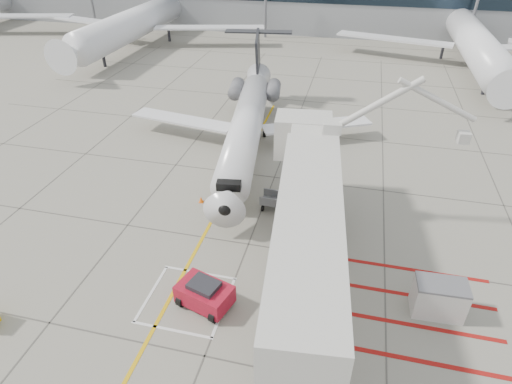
% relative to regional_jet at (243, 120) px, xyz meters
% --- Properties ---
extents(ground_plane, '(260.00, 260.00, 0.00)m').
position_rel_regional_jet_xyz_m(ground_plane, '(2.89, -13.85, -3.59)').
color(ground_plane, gray).
rests_on(ground_plane, ground).
extents(regional_jet, '(25.49, 30.26, 7.18)m').
position_rel_regional_jet_xyz_m(regional_jet, '(0.00, 0.00, 0.00)').
color(regional_jet, silver).
rests_on(regional_jet, ground_plane).
extents(jet_bridge, '(11.53, 20.94, 8.02)m').
position_rel_regional_jet_xyz_m(jet_bridge, '(6.72, -13.72, 0.42)').
color(jet_bridge, beige).
rests_on(jet_bridge, ground_plane).
extents(pushback_tug, '(3.06, 2.39, 1.57)m').
position_rel_regional_jet_xyz_m(pushback_tug, '(1.93, -14.92, -2.80)').
color(pushback_tug, maroon).
rests_on(pushback_tug, ground_plane).
extents(baggage_cart, '(1.94, 1.28, 1.19)m').
position_rel_regional_jet_xyz_m(baggage_cart, '(3.73, -5.85, -2.99)').
color(baggage_cart, '#545559').
rests_on(baggage_cart, ground_plane).
extents(ground_power_unit, '(2.49, 1.52, 1.92)m').
position_rel_regional_jet_xyz_m(ground_power_unit, '(13.28, -12.70, -2.63)').
color(ground_power_unit, beige).
rests_on(ground_power_unit, ground_plane).
extents(cone_nose, '(0.32, 0.32, 0.45)m').
position_rel_regional_jet_xyz_m(cone_nose, '(-1.39, -6.26, -3.36)').
color(cone_nose, '#FE620D').
rests_on(cone_nose, ground_plane).
extents(cone_side, '(0.36, 0.36, 0.50)m').
position_rel_regional_jet_xyz_m(cone_side, '(4.62, -7.63, -3.34)').
color(cone_side, '#FF580D').
rests_on(cone_side, ground_plane).
extents(bg_aircraft_b, '(36.03, 40.04, 12.01)m').
position_rel_regional_jet_xyz_m(bg_aircraft_b, '(-23.95, 32.15, 2.42)').
color(bg_aircraft_b, silver).
rests_on(bg_aircraft_b, ground_plane).
extents(bg_aircraft_c, '(34.29, 38.10, 11.43)m').
position_rel_regional_jet_xyz_m(bg_aircraft_c, '(21.67, 32.15, 2.13)').
color(bg_aircraft_c, silver).
rests_on(bg_aircraft_c, ground_plane).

